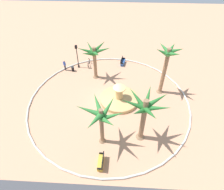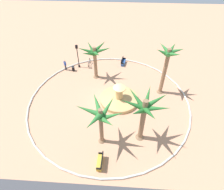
# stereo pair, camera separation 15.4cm
# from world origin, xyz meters

# --- Properties ---
(ground_plane) EXTENTS (80.00, 80.00, 0.00)m
(ground_plane) POSITION_xyz_m (0.00, 0.00, 0.00)
(ground_plane) COLOR tan
(plaza_curb) EXTENTS (19.81, 19.81, 0.20)m
(plaza_curb) POSITION_xyz_m (0.00, 0.00, 0.10)
(plaza_curb) COLOR silver
(plaza_curb) RESTS_ON ground
(fountain) EXTENTS (4.78, 4.78, 2.11)m
(fountain) POSITION_xyz_m (-1.24, -0.20, 0.31)
(fountain) COLOR tan
(fountain) RESTS_ON ground
(palm_tree_near_fountain) EXTENTS (4.52, 4.53, 4.96)m
(palm_tree_near_fountain) POSITION_xyz_m (0.26, 5.85, 3.77)
(palm_tree_near_fountain) COLOR #8E6B4C
(palm_tree_near_fountain) RESTS_ON ground
(palm_tree_by_curb) EXTENTS (4.45, 4.11, 5.01)m
(palm_tree_by_curb) POSITION_xyz_m (2.23, -4.85, 3.68)
(palm_tree_by_curb) COLOR #8E6B4C
(palm_tree_by_curb) RESTS_ON ground
(palm_tree_mid_plaza) EXTENTS (4.41, 4.46, 5.59)m
(palm_tree_mid_plaza) POSITION_xyz_m (-3.63, 5.16, 4.14)
(palm_tree_mid_plaza) COLOR #8E6B4C
(palm_tree_mid_plaza) RESTS_ON ground
(palm_tree_far_side) EXTENTS (3.26, 3.06, 6.60)m
(palm_tree_far_side) POSITION_xyz_m (-6.61, -2.14, 4.74)
(palm_tree_far_side) COLOR #8E6B4C
(palm_tree_far_side) RESTS_ON ground
(bench_east) EXTENTS (0.54, 1.61, 1.00)m
(bench_east) POSITION_xyz_m (0.18, 8.38, 0.35)
(bench_east) COLOR gold
(bench_east) RESTS_ON ground
(bench_west) EXTENTS (0.79, 1.67, 1.00)m
(bench_west) POSITION_xyz_m (-1.60, -8.50, 0.35)
(bench_west) COLOR #335BA8
(bench_west) RESTS_ON ground
(lamppost) EXTENTS (0.32, 0.32, 3.82)m
(lamppost) POSITION_xyz_m (5.17, -7.25, 2.24)
(lamppost) COLOR black
(lamppost) RESTS_ON ground
(trash_bin) EXTENTS (0.46, 0.46, 0.73)m
(trash_bin) POSITION_xyz_m (5.85, -6.19, 0.39)
(trash_bin) COLOR black
(trash_bin) RESTS_ON ground
(bicycle_red_frame) EXTENTS (0.44, 1.72, 0.94)m
(bicycle_red_frame) POSITION_xyz_m (3.70, -7.98, 0.38)
(bicycle_red_frame) COLOR black
(bicycle_red_frame) RESTS_ON ground
(person_cyclist_helmet) EXTENTS (0.44, 0.36, 1.69)m
(person_cyclist_helmet) POSITION_xyz_m (7.03, -6.36, 0.95)
(person_cyclist_helmet) COLOR #33333D
(person_cyclist_helmet) RESTS_ON ground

